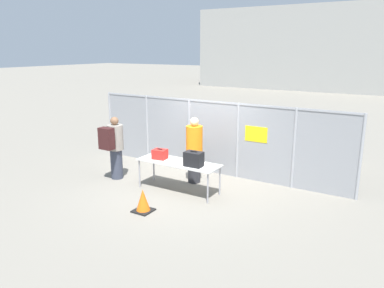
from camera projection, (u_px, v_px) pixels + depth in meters
The scene contains 10 objects.
ground_plane at pixel (183, 189), 9.25m from camera, with size 120.00×120.00×0.00m, color slate.
fence_section at pixel (213, 136), 10.24m from camera, with size 7.60×0.07×2.01m.
inspection_table at pixel (178, 164), 8.97m from camera, with size 2.06×0.70×0.74m.
suitcase_red at pixel (160, 154), 9.19m from camera, with size 0.37×0.31×0.26m.
suitcase_black at pixel (194, 159), 8.59m from camera, with size 0.43×0.28×0.37m.
traveler_hooded at pixel (114, 145), 9.76m from camera, with size 0.41×0.64×1.67m.
security_worker_near at pixel (194, 149), 9.53m from camera, with size 0.42×0.42×1.70m.
utility_trailer at pixel (296, 146), 11.80m from camera, with size 4.23×2.03×0.65m.
distant_hangar at pixel (307, 49), 34.05m from camera, with size 16.81×9.82×6.73m.
traffic_cone at pixel (143, 201), 7.93m from camera, with size 0.39×0.39×0.49m.
Camera 1 is at (4.74, -7.28, 3.37)m, focal length 35.00 mm.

